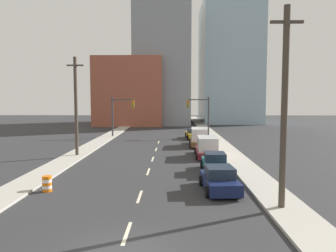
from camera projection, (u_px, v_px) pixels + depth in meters
sidewalk_left at (118, 131)px, 56.31m from camera, size 2.26×89.32×0.16m
sidewalk_right at (207, 131)px, 56.05m from camera, size 2.26×89.32×0.16m
lane_stripe_at_2m at (127, 233)px, 13.68m from camera, size 0.16×2.40×0.01m
lane_stripe_at_7m at (140, 196)px, 18.79m from camera, size 0.16×2.40×0.01m
lane_stripe_at_14m at (148, 172)px, 25.21m from camera, size 0.16×2.40×0.01m
lane_stripe_at_19m at (153, 159)px, 30.48m from camera, size 0.16×2.40×0.01m
lane_stripe_at_25m at (156, 149)px, 36.24m from camera, size 0.16×2.40×0.01m
lane_stripe_at_31m at (159, 142)px, 42.35m from camera, size 0.16×2.40×0.01m
building_brick_left at (131, 92)px, 72.03m from camera, size 14.00×16.00×14.08m
building_office_center at (163, 66)px, 75.38m from camera, size 12.00×20.00×26.49m
building_glass_right at (228, 63)px, 79.01m from camera, size 13.00×20.00×28.30m
traffic_signal_left at (119, 112)px, 47.67m from camera, size 3.30×0.35×5.88m
traffic_signal_right at (202, 112)px, 47.45m from camera, size 3.30×0.35×5.88m
utility_pole_right_near at (284, 107)px, 16.11m from camera, size 1.60×0.32×10.10m
utility_pole_left_mid at (76, 106)px, 31.42m from camera, size 1.60×0.32×9.58m
traffic_barrel at (47, 184)px, 19.77m from camera, size 0.56×0.56×0.95m
sedan_navy at (220, 180)px, 19.88m from camera, size 2.31×4.34×1.50m
sedan_teal at (215, 163)px, 25.06m from camera, size 2.09×4.28×1.49m
box_truck_maroon at (207, 147)px, 31.55m from camera, size 2.44×5.54×1.96m
box_truck_brown at (199, 137)px, 38.94m from camera, size 2.50×6.03×2.13m
sedan_yellow at (194, 134)px, 46.03m from camera, size 2.30×4.70×1.44m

